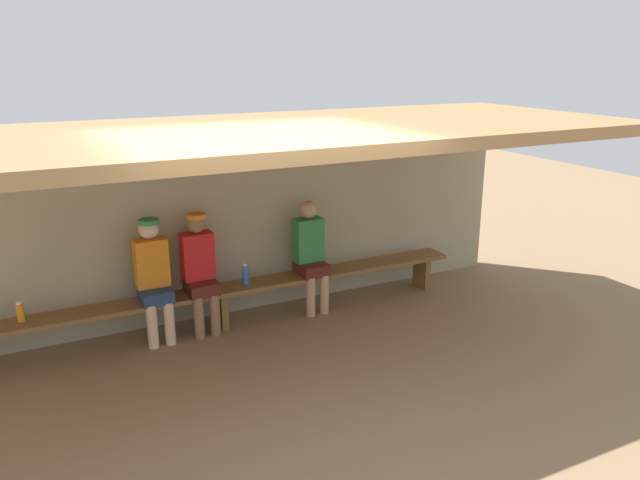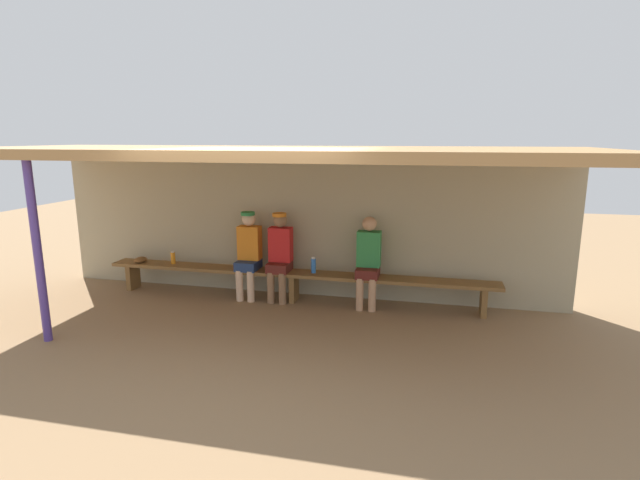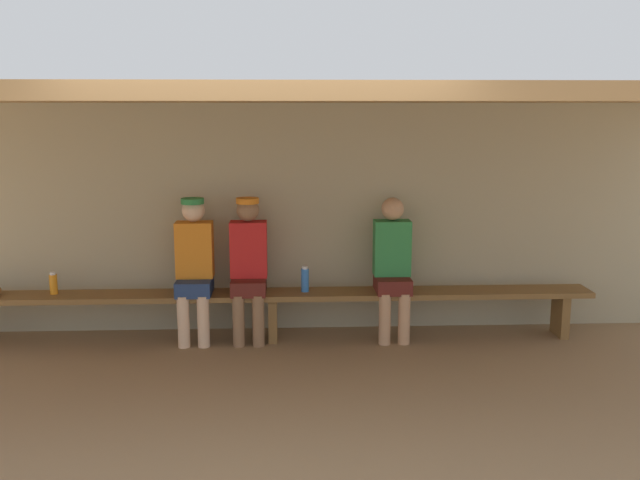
% 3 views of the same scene
% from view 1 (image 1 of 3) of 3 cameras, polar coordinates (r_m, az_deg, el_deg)
% --- Properties ---
extents(ground_plane, '(24.00, 24.00, 0.00)m').
position_cam_1_polar(ground_plane, '(5.95, -4.12, -13.45)').
color(ground_plane, '#8C6D4C').
extents(back_wall, '(8.00, 0.20, 2.20)m').
position_cam_1_polar(back_wall, '(7.29, -10.42, 1.47)').
color(back_wall, tan).
rests_on(back_wall, ground).
extents(dugout_roof, '(8.00, 2.80, 0.12)m').
position_cam_1_polar(dugout_roof, '(5.84, -7.29, 9.45)').
color(dugout_roof, '#9E7547').
rests_on(dugout_roof, back_wall).
extents(bench, '(6.00, 0.36, 0.46)m').
position_cam_1_polar(bench, '(7.10, -9.06, -4.94)').
color(bench, brown).
rests_on(bench, ground).
extents(player_rightmost, '(0.34, 0.42, 1.34)m').
position_cam_1_polar(player_rightmost, '(7.38, -0.88, -1.06)').
color(player_rightmost, '#591E19').
rests_on(player_rightmost, ground).
extents(player_middle, '(0.34, 0.42, 1.34)m').
position_cam_1_polar(player_middle, '(6.82, -14.96, -3.04)').
color(player_middle, navy).
rests_on(player_middle, ground).
extents(player_with_sunglasses, '(0.34, 0.42, 1.34)m').
position_cam_1_polar(player_with_sunglasses, '(6.92, -10.93, -2.45)').
color(player_with_sunglasses, '#591E19').
rests_on(player_with_sunglasses, ground).
extents(water_bottle_orange, '(0.07, 0.07, 0.24)m').
position_cam_1_polar(water_bottle_orange, '(7.14, -6.84, -3.13)').
color(water_bottle_orange, blue).
rests_on(water_bottle_orange, bench).
extents(water_bottle_green, '(0.07, 0.07, 0.21)m').
position_cam_1_polar(water_bottle_green, '(6.80, -25.68, -5.96)').
color(water_bottle_green, orange).
rests_on(water_bottle_green, bench).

